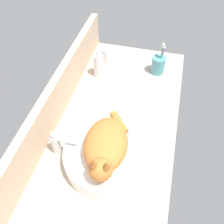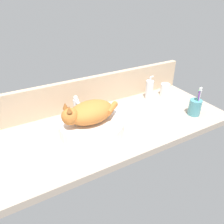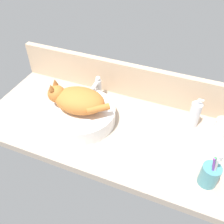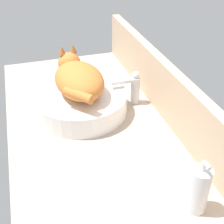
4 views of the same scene
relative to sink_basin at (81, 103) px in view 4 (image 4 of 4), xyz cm
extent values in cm
cube|color=#B2A08E|center=(17.02, 1.94, -5.98)|extent=(135.78, 59.15, 4.00)
cube|color=#CCAD8C|center=(17.02, 29.71, 6.04)|extent=(135.78, 3.60, 20.03)
cylinder|color=white|center=(0.00, 0.00, 0.00)|extent=(34.92, 34.92, 7.96)
ellipsoid|color=#CC7533|center=(0.00, 0.00, 9.48)|extent=(26.71, 19.64, 11.00)
sphere|color=#CC7533|center=(-11.80, -1.30, 10.98)|extent=(8.80, 8.80, 8.80)
cone|color=#995726|center=(-12.56, -3.60, 16.38)|extent=(2.80, 2.80, 3.20)
cone|color=#995726|center=(-13.04, 0.78, 16.38)|extent=(2.80, 2.80, 3.20)
cylinder|color=#CC7533|center=(10.98, -2.64, 9.98)|extent=(10.43, 9.60, 3.20)
cylinder|color=silver|center=(-0.24, 21.96, 1.52)|extent=(3.60, 3.60, 11.00)
cylinder|color=silver|center=(-0.18, 16.96, 6.42)|extent=(2.31, 10.02, 2.20)
sphere|color=silver|center=(-0.24, 21.96, 8.22)|extent=(2.80, 2.80, 2.80)
cylinder|color=silver|center=(53.48, 18.69, 2.80)|extent=(5.35, 5.35, 13.56)
cylinder|color=silver|center=(53.48, 18.69, 10.98)|extent=(1.20, 1.20, 2.80)
cylinder|color=silver|center=(54.68, 18.69, 12.38)|extent=(2.20, 1.00, 1.00)
camera|label=1|loc=(-51.86, -15.42, 89.64)|focal=40.00mm
camera|label=2|loc=(-38.56, -91.28, 67.46)|focal=35.00mm
camera|label=3|loc=(49.59, -80.20, 86.83)|focal=40.00mm
camera|label=4|loc=(98.63, -17.81, 62.84)|focal=50.00mm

